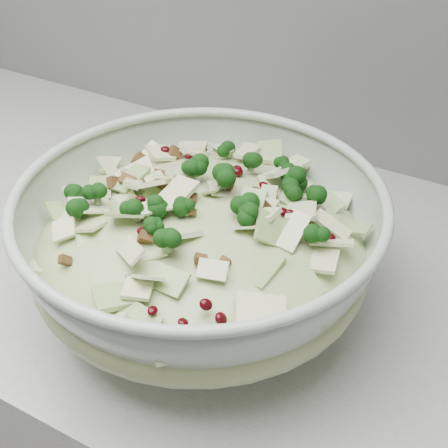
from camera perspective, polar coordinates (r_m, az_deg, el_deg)
mixing_bowl at (r=0.64m, az=-2.11°, el=-2.31°), size 0.46×0.46×0.15m
salad at (r=0.62m, az=-2.16°, el=-0.60°), size 0.37×0.37×0.15m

